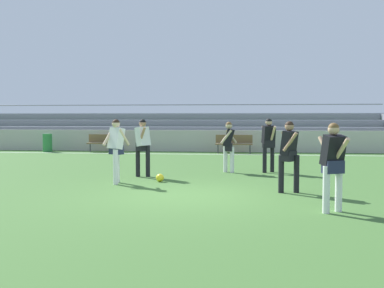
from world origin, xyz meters
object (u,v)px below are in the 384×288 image
Objects in this scene: player_white_on_ball at (143,142)px; player_dark_dropping_back at (333,159)px; bleacher_stand at (157,129)px; bench_far_left at (234,142)px; trash_bin at (47,143)px; player_dark_deep_cover at (229,143)px; player_white_wide_right at (116,145)px; player_dark_pressing_high at (269,140)px; soccer_ball at (160,178)px; bench_near_wall_gap at (105,141)px; player_dark_trailing_run at (289,150)px.

player_white_on_ball is 1.03× the size of player_dark_dropping_back.
bleacher_stand reaches higher than player_dark_dropping_back.
bleacher_stand is at bearing 141.21° from bench_far_left.
trash_bin is 0.57× the size of player_dark_deep_cover.
bench_far_left is 1.06× the size of player_white_wide_right.
bleacher_stand is at bearing 36.75° from trash_bin.
player_dark_deep_cover reaches higher than bench_far_left.
bench_far_left is 1.05× the size of player_dark_pressing_high.
trash_bin is 4.16× the size of soccer_ball.
bench_near_wall_gap is 1.06× the size of player_white_on_ball.
bleacher_stand is 28.23× the size of trash_bin.
bench_near_wall_gap reaches higher than soccer_ball.
bench_far_left is at bearing 80.81° from soccer_ball.
player_dark_deep_cover is at bearing 45.21° from player_white_wide_right.
bench_near_wall_gap is 10.26m from player_white_on_ball.
player_white_wide_right is 1.03× the size of player_dark_dropping_back.
bench_near_wall_gap is at bearing 129.26° from player_dark_deep_cover.
bench_far_left is 10.58m from soccer_ball.
player_dark_deep_cover is (2.47, 1.40, -0.06)m from player_white_on_ball.
bench_far_left is 9.72m from player_white_on_ball.
soccer_ball is at bearing -78.61° from bleacher_stand.
player_white_on_ball reaches higher than player_dark_trailing_run.
player_dark_dropping_back is 7.52× the size of soccer_ball.
player_dark_dropping_back reaches higher than soccer_ball.
bleacher_stand is 15.63× the size of player_dark_dropping_back.
bench_near_wall_gap is at bearing 134.76° from player_dark_pressing_high.
player_dark_pressing_high is (10.83, -7.79, 0.57)m from trash_bin.
bleacher_stand reaches higher than player_dark_deep_cover.
trash_bin is at bearing 127.03° from soccer_ball.
player_white_on_ball is at bearing 124.59° from soccer_ball.
player_dark_dropping_back is at bearing -43.05° from soccer_ball.
bench_far_left is (6.47, 0.00, 0.00)m from bench_near_wall_gap.
bench_near_wall_gap is 1.06× the size of player_white_wide_right.
player_white_wide_right reaches higher than soccer_ball.
player_white_wide_right reaches higher than bench_far_left.
bleacher_stand is at bearing 110.87° from player_dark_dropping_back.
player_white_wide_right is 5.10m from player_dark_pressing_high.
player_dark_dropping_back is (4.64, -4.70, -0.03)m from player_white_on_ball.
player_dark_dropping_back is 5.45m from soccer_ball.
trash_bin is 11.74m from player_white_on_ball.
player_white_on_ball is (-2.40, -9.41, 0.47)m from bench_far_left.
trash_bin is 18.30m from player_dark_dropping_back.
player_dark_pressing_high is at bearing 22.44° from player_white_on_ball.
soccer_ball is at bearing -52.97° from trash_bin.
bleacher_stand is 18.99m from player_dark_dropping_back.
player_white_wide_right is 7.75× the size of soccer_ball.
player_white_on_ball reaches higher than bench_far_left.
bleacher_stand is 4.16m from bench_near_wall_gap.
bench_near_wall_gap is at bearing -118.14° from bleacher_stand.
player_dark_pressing_high reaches higher than bench_near_wall_gap.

